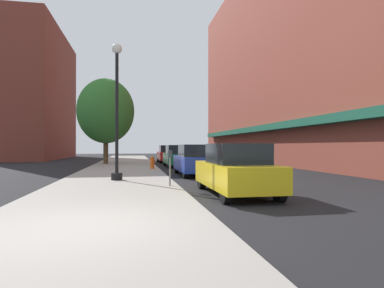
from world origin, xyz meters
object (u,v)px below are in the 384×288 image
at_px(car_blue, 195,160).
at_px(fire_hydrant, 152,162).
at_px(lamppost, 117,109).
at_px(tree_near, 106,111).
at_px(parking_meter_near, 170,163).
at_px(car_yellow, 236,170).
at_px(car_red, 168,154).
at_px(car_green, 177,156).

bearing_deg(car_blue, fire_hydrant, 119.98).
bearing_deg(lamppost, tree_near, 96.62).
distance_m(parking_meter_near, car_blue, 5.66).
bearing_deg(fire_hydrant, car_yellow, -79.30).
distance_m(parking_meter_near, car_yellow, 2.60).
relative_size(car_blue, car_red, 1.00).
height_order(parking_meter_near, car_green, car_green).
height_order(parking_meter_near, tree_near, tree_near).
bearing_deg(car_blue, lamppost, -142.68).
height_order(fire_hydrant, car_yellow, car_yellow).
bearing_deg(car_green, parking_meter_near, -98.26).
bearing_deg(car_yellow, lamppost, 132.09).
bearing_deg(car_blue, car_red, 92.12).
height_order(tree_near, car_yellow, tree_near).
height_order(car_blue, car_green, same).
bearing_deg(lamppost, car_blue, 35.20).
bearing_deg(car_red, car_yellow, -90.40).
bearing_deg(car_yellow, car_red, 88.76).
height_order(fire_hydrant, car_red, car_red).
bearing_deg(fire_hydrant, car_red, 78.50).
xyz_separation_m(parking_meter_near, tree_near, (-3.59, 15.94, 3.55)).
height_order(fire_hydrant, car_green, car_green).
distance_m(fire_hydrant, car_blue, 4.43).
xyz_separation_m(parking_meter_near, car_green, (1.95, 12.47, -0.14)).
relative_size(lamppost, fire_hydrant, 7.47).
distance_m(fire_hydrant, car_yellow, 11.12).
height_order(tree_near, car_blue, tree_near).
height_order(lamppost, car_green, lamppost).
bearing_deg(tree_near, fire_hydrant, -62.72).
distance_m(lamppost, car_green, 11.00).
xyz_separation_m(fire_hydrant, tree_near, (-3.47, 6.73, 3.98)).
bearing_deg(tree_near, car_blue, -62.50).
relative_size(fire_hydrant, car_blue, 0.18).
xyz_separation_m(tree_near, car_green, (5.54, -3.47, -3.69)).
bearing_deg(fire_hydrant, tree_near, 117.28).
relative_size(car_green, car_red, 1.00).
height_order(lamppost, car_red, lamppost).
bearing_deg(parking_meter_near, lamppost, 128.98).
bearing_deg(fire_hydrant, parking_meter_near, -89.28).
bearing_deg(car_green, car_yellow, -89.37).
relative_size(car_blue, car_green, 1.00).
bearing_deg(car_red, fire_hydrant, -101.90).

